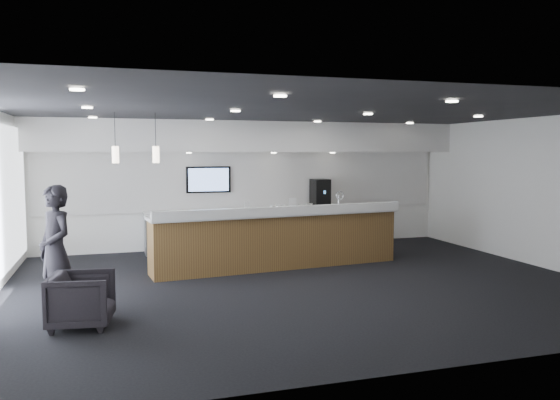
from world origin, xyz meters
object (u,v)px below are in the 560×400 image
object	(u,v)px
coffee_machine	(320,193)
armchair	(82,300)
lounge_guest	(55,250)
service_counter	(278,239)

from	to	relation	value
coffee_machine	armchair	size ratio (longest dim) A/B	0.87
coffee_machine	lounge_guest	size ratio (longest dim) A/B	0.37
coffee_machine	armchair	distance (m)	7.37
service_counter	armchair	xyz separation A→B (m)	(-3.55, -2.81, -0.22)
lounge_guest	service_counter	bearing A→B (deg)	87.94
coffee_machine	armchair	world-z (taller)	coffee_machine
service_counter	lounge_guest	distance (m)	4.46
lounge_guest	coffee_machine	bearing A→B (deg)	96.96
lounge_guest	armchair	bearing A→B (deg)	-2.42
service_counter	lounge_guest	size ratio (longest dim) A/B	2.81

